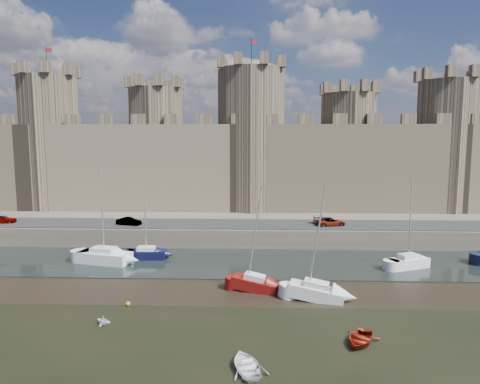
{
  "coord_description": "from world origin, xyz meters",
  "views": [
    {
      "loc": [
        2.77,
        -23.75,
        14.14
      ],
      "look_at": [
        1.1,
        22.0,
        8.49
      ],
      "focal_mm": 32.0,
      "sensor_mm": 36.0,
      "label": 1
    }
  ],
  "objects_px": {
    "car_1": "(129,222)",
    "sailboat_4": "(255,283)",
    "car_3": "(331,222)",
    "sailboat_1": "(146,253)",
    "sailboat_2": "(408,261)",
    "car_0": "(3,219)",
    "car_2": "(327,220)",
    "sailboat_0": "(104,256)",
    "sailboat_5": "(316,291)"
  },
  "relations": [
    {
      "from": "car_3",
      "to": "sailboat_4",
      "type": "xyz_separation_m",
      "value": [
        -10.25,
        -18.3,
        -2.3
      ]
    },
    {
      "from": "car_1",
      "to": "sailboat_2",
      "type": "xyz_separation_m",
      "value": [
        34.01,
        -10.09,
        -2.26
      ]
    },
    {
      "from": "car_1",
      "to": "sailboat_0",
      "type": "distance_m",
      "value": 9.67
    },
    {
      "from": "car_3",
      "to": "sailboat_1",
      "type": "relative_size",
      "value": 0.42
    },
    {
      "from": "car_2",
      "to": "sailboat_5",
      "type": "xyz_separation_m",
      "value": [
        -4.48,
        -21.68,
        -2.3
      ]
    },
    {
      "from": "car_1",
      "to": "sailboat_1",
      "type": "relative_size",
      "value": 0.37
    },
    {
      "from": "car_2",
      "to": "sailboat_5",
      "type": "bearing_deg",
      "value": 169.98
    },
    {
      "from": "car_2",
      "to": "sailboat_2",
      "type": "bearing_deg",
      "value": -148.52
    },
    {
      "from": "car_1",
      "to": "sailboat_0",
      "type": "height_order",
      "value": "sailboat_0"
    },
    {
      "from": "car_2",
      "to": "sailboat_2",
      "type": "relative_size",
      "value": 0.38
    },
    {
      "from": "car_1",
      "to": "car_3",
      "type": "bearing_deg",
      "value": -73.17
    },
    {
      "from": "sailboat_5",
      "to": "sailboat_1",
      "type": "bearing_deg",
      "value": 159.45
    },
    {
      "from": "car_0",
      "to": "car_1",
      "type": "height_order",
      "value": "car_0"
    },
    {
      "from": "sailboat_4",
      "to": "sailboat_1",
      "type": "bearing_deg",
      "value": 156.53
    },
    {
      "from": "car_3",
      "to": "car_2",
      "type": "bearing_deg",
      "value": 0.66
    },
    {
      "from": "car_0",
      "to": "sailboat_1",
      "type": "height_order",
      "value": "sailboat_1"
    },
    {
      "from": "car_1",
      "to": "sailboat_4",
      "type": "height_order",
      "value": "sailboat_4"
    },
    {
      "from": "sailboat_2",
      "to": "sailboat_5",
      "type": "distance_m",
      "value": 14.91
    },
    {
      "from": "car_0",
      "to": "sailboat_2",
      "type": "relative_size",
      "value": 0.35
    },
    {
      "from": "car_2",
      "to": "car_1",
      "type": "bearing_deg",
      "value": 95.85
    },
    {
      "from": "car_3",
      "to": "sailboat_2",
      "type": "height_order",
      "value": "sailboat_2"
    },
    {
      "from": "sailboat_2",
      "to": "sailboat_5",
      "type": "relative_size",
      "value": 0.94
    },
    {
      "from": "sailboat_0",
      "to": "sailboat_5",
      "type": "xyz_separation_m",
      "value": [
        22.72,
        -10.28,
        -0.12
      ]
    },
    {
      "from": "sailboat_4",
      "to": "sailboat_0",
      "type": "bearing_deg",
      "value": 169.26
    },
    {
      "from": "car_3",
      "to": "sailboat_4",
      "type": "distance_m",
      "value": 21.1
    },
    {
      "from": "sailboat_1",
      "to": "sailboat_2",
      "type": "xyz_separation_m",
      "value": [
        29.75,
        -2.59,
        0.05
      ]
    },
    {
      "from": "car_2",
      "to": "sailboat_4",
      "type": "bearing_deg",
      "value": 154.8
    },
    {
      "from": "car_0",
      "to": "sailboat_0",
      "type": "distance_m",
      "value": 20.59
    },
    {
      "from": "car_1",
      "to": "car_2",
      "type": "distance_m",
      "value": 27.16
    },
    {
      "from": "car_0",
      "to": "car_3",
      "type": "distance_m",
      "value": 45.31
    },
    {
      "from": "sailboat_2",
      "to": "sailboat_5",
      "type": "height_order",
      "value": "sailboat_5"
    },
    {
      "from": "sailboat_1",
      "to": "sailboat_0",
      "type": "bearing_deg",
      "value": -158.0
    },
    {
      "from": "sailboat_2",
      "to": "sailboat_4",
      "type": "relative_size",
      "value": 0.99
    },
    {
      "from": "car_1",
      "to": "sailboat_0",
      "type": "relative_size",
      "value": 0.3
    },
    {
      "from": "car_2",
      "to": "car_3",
      "type": "relative_size",
      "value": 0.98
    },
    {
      "from": "car_1",
      "to": "car_3",
      "type": "relative_size",
      "value": 0.87
    },
    {
      "from": "car_3",
      "to": "sailboat_4",
      "type": "relative_size",
      "value": 0.39
    },
    {
      "from": "car_1",
      "to": "car_3",
      "type": "xyz_separation_m",
      "value": [
        27.4,
        0.67,
        -0.02
      ]
    },
    {
      "from": "sailboat_2",
      "to": "car_2",
      "type": "bearing_deg",
      "value": 96.93
    },
    {
      "from": "car_0",
      "to": "sailboat_0",
      "type": "xyz_separation_m",
      "value": [
        17.81,
        -10.09,
        -2.23
      ]
    },
    {
      "from": "sailboat_1",
      "to": "sailboat_4",
      "type": "distance_m",
      "value": 16.4
    },
    {
      "from": "car_1",
      "to": "sailboat_1",
      "type": "bearing_deg",
      "value": -134.96
    },
    {
      "from": "car_1",
      "to": "sailboat_4",
      "type": "distance_m",
      "value": 24.71
    },
    {
      "from": "car_1",
      "to": "sailboat_0",
      "type": "bearing_deg",
      "value": -165.23
    },
    {
      "from": "sailboat_4",
      "to": "car_1",
      "type": "bearing_deg",
      "value": 148.92
    },
    {
      "from": "sailboat_2",
      "to": "sailboat_4",
      "type": "xyz_separation_m",
      "value": [
        -16.86,
        -7.54,
        -0.06
      ]
    },
    {
      "from": "car_1",
      "to": "car_3",
      "type": "height_order",
      "value": "car_1"
    },
    {
      "from": "car_3",
      "to": "sailboat_0",
      "type": "distance_m",
      "value": 29.38
    },
    {
      "from": "car_2",
      "to": "car_0",
      "type": "bearing_deg",
      "value": 93.33
    },
    {
      "from": "car_0",
      "to": "sailboat_5",
      "type": "height_order",
      "value": "sailboat_5"
    }
  ]
}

